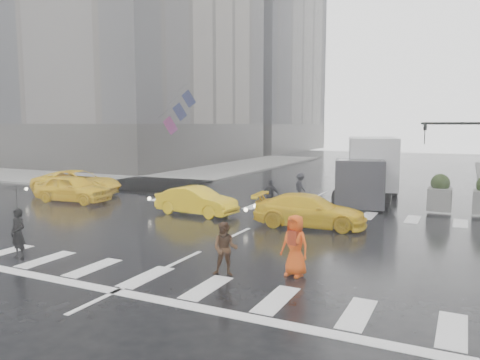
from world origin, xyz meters
The scene contains 17 objects.
ground centered at (0.00, 0.00, 0.00)m, with size 120.00×120.00×0.00m, color black.
sidewalk_nw centered at (-19.50, 17.50, 0.07)m, with size 35.00×35.00×0.15m, color gray.
building_nw centered at (-29.00, 27.00, 17.25)m, with size 26.05×26.05×38.00m.
building_nw_far centered at (-29.00, 56.00, 20.19)m, with size 26.05×26.05×44.00m.
road_markings centered at (0.00, 0.00, 0.01)m, with size 18.00×48.00×0.01m, color silver, non-canonical shape.
planter_west centered at (7.00, 8.20, 0.98)m, with size 1.10×1.10×1.80m.
flag_cluster centered at (-15.08, 18.50, 5.64)m, with size 2.87×3.06×4.69m.
pedestrian_black centered at (-4.95, -6.24, 1.62)m, with size 0.97×0.99×2.43m.
pedestrian_brown centered at (1.97, -4.87, 0.79)m, with size 0.76×0.59×1.57m, color #412917.
pedestrian_orange centered at (3.78, -4.00, 0.90)m, with size 0.98×0.75×1.78m.
pedestrian_far_a centered at (-0.74, 5.23, 0.79)m, with size 0.92×0.56×1.58m, color black.
pedestrian_far_b centered at (-0.46, 9.08, 0.79)m, with size 1.02×0.56×1.58m, color black.
taxi_front centered at (-11.75, 2.81, 0.77)m, with size 1.81×4.49×1.53m, color yellow.
taxi_mid centered at (-3.56, 2.65, 0.67)m, with size 1.43×4.09×1.35m, color yellow.
taxi_rear centered at (2.18, 2.47, 0.69)m, with size 1.95×4.23×1.39m, color yellow.
taxi_far centered at (-13.55, 4.96, 0.76)m, with size 2.53×4.85×1.52m, color yellow.
box_truck centered at (3.18, 10.12, 1.92)m, with size 2.54×6.78×3.60m.
Camera 1 is at (8.08, -16.49, 4.35)m, focal length 35.00 mm.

